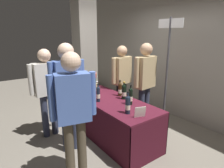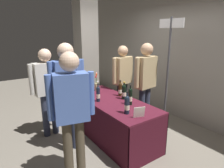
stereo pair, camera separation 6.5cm
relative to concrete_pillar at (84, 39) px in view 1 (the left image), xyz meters
name	(u,v)px [view 1 (the left image)]	position (x,y,z in m)	size (l,w,h in m)	color
ground_plane	(112,136)	(1.84, -0.47, -1.74)	(12.00, 12.00, 0.00)	gray
back_partition	(178,50)	(1.84, 1.35, -0.22)	(7.32, 0.12, 3.04)	#9E998E
concrete_pillar	(84,39)	(0.00, 0.00, 0.00)	(0.47, 0.47, 3.48)	gray
tasting_table	(112,111)	(1.84, -0.47, -1.23)	(1.89, 0.78, 0.73)	#4C1423
featured_wine_bottle	(131,96)	(2.19, -0.34, -0.87)	(0.07, 0.07, 0.34)	black
display_bottle_0	(98,94)	(1.75, -0.70, -0.87)	(0.07, 0.07, 0.33)	#192333
display_bottle_1	(128,104)	(2.44, -0.62, -0.87)	(0.08, 0.08, 0.35)	#192333
display_bottle_2	(88,85)	(1.17, -0.57, -0.86)	(0.07, 0.07, 0.36)	#38230F
display_bottle_3	(83,84)	(1.00, -0.60, -0.87)	(0.08, 0.08, 0.35)	#38230F
display_bottle_4	(124,92)	(1.91, -0.25, -0.88)	(0.08, 0.08, 0.32)	black
display_bottle_5	(90,88)	(1.31, -0.60, -0.88)	(0.07, 0.07, 0.31)	#38230F
display_bottle_6	(120,89)	(1.73, -0.21, -0.88)	(0.07, 0.07, 0.31)	#38230F
wine_glass_near_vendor	(97,83)	(0.99, -0.27, -0.91)	(0.07, 0.07, 0.14)	silver
flower_vase	(96,85)	(1.18, -0.39, -0.90)	(0.09, 0.09, 0.39)	tan
brochure_stand	(140,112)	(2.65, -0.56, -0.94)	(0.17, 0.01, 0.16)	silver
vendor_presenter	(145,78)	(1.90, 0.28, -0.71)	(0.26, 0.59, 1.71)	#2D3347
vendor_assistant	(122,76)	(1.27, 0.20, -0.76)	(0.30, 0.60, 1.63)	black
taster_foreground_right	(68,89)	(1.76, -1.25, -0.68)	(0.24, 0.57, 1.75)	#2D3347
taster_foreground_left	(73,108)	(2.43, -1.47, -0.72)	(0.30, 0.56, 1.69)	#4C4233
taster_foreground_centre	(47,85)	(1.09, -1.37, -0.76)	(0.25, 0.61, 1.63)	#2D3347
booth_signpost	(167,62)	(2.10, 0.67, -0.41)	(0.54, 0.04, 2.17)	#47474C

